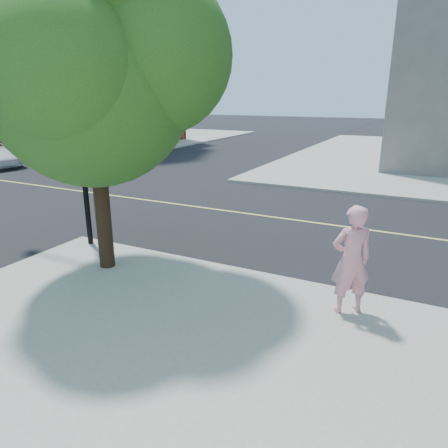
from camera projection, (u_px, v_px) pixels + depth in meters
The scene contains 8 objects.
ground at pixel (111, 246), 10.97m from camera, with size 140.00×140.00×0.00m, color black.
road_ew at pixel (196, 207), 14.80m from camera, with size 140.00×9.00×0.01m, color black.
sidewalk_nw at pixel (78, 137), 39.16m from camera, with size 26.00×25.00×0.12m, color #A2A194.
church at pixel (63, 51), 32.76m from camera, with size 15.20×12.00×14.40m.
office_block at pixel (5, 39), 40.73m from camera, with size 12.00×14.08×18.00m.
man_on_phone at pixel (351, 260), 7.15m from camera, with size 0.72×0.47×1.97m, color pink.
street_tree at pixel (94, 59), 8.07m from camera, with size 5.13×4.66×6.80m.
signal_pole at pixel (11, 91), 10.69m from camera, with size 4.12×0.47×4.67m.
Camera 1 is at (7.33, -7.83, 3.84)m, focal length 33.12 mm.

